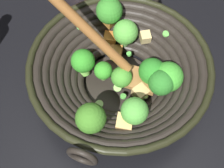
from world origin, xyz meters
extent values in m
plane|color=black|center=(0.00, 0.00, 0.00)|extent=(4.00, 4.00, 0.00)
cylinder|color=black|center=(0.00, 0.00, 0.01)|extent=(0.14, 0.14, 0.01)
torus|color=black|center=(0.00, 0.00, 0.02)|extent=(0.19, 0.19, 0.02)
torus|color=black|center=(0.00, 0.00, 0.03)|extent=(0.21, 0.21, 0.02)
torus|color=black|center=(0.00, 0.00, 0.04)|extent=(0.24, 0.24, 0.02)
torus|color=black|center=(0.00, 0.00, 0.04)|extent=(0.26, 0.26, 0.02)
torus|color=black|center=(0.00, 0.00, 0.05)|extent=(0.29, 0.29, 0.02)
torus|color=black|center=(0.00, 0.00, 0.06)|extent=(0.31, 0.31, 0.02)
torus|color=black|center=(0.00, 0.00, 0.07)|extent=(0.34, 0.34, 0.02)
torus|color=black|center=(0.00, 0.00, 0.08)|extent=(0.36, 0.36, 0.01)
torus|color=black|center=(-0.03, -0.19, 0.08)|extent=(0.05, 0.02, 0.05)
cylinder|color=#5A8D48|center=(0.04, -0.09, 0.05)|extent=(0.02, 0.02, 0.01)
sphere|color=#54A940|center=(0.04, -0.09, 0.08)|extent=(0.05, 0.05, 0.05)
cylinder|color=#7AA74F|center=(-0.03, 0.00, 0.03)|extent=(0.02, 0.02, 0.01)
sphere|color=green|center=(-0.03, 0.00, 0.05)|extent=(0.04, 0.04, 0.04)
cylinder|color=#73BC49|center=(-0.07, 0.01, 0.03)|extent=(0.03, 0.03, 0.03)
sphere|color=green|center=(-0.07, 0.01, 0.06)|extent=(0.05, 0.05, 0.05)
cylinder|color=#6FAD51|center=(0.00, 0.08, 0.04)|extent=(0.03, 0.03, 0.02)
sphere|color=#56AA3F|center=(0.00, 0.08, 0.07)|extent=(0.05, 0.05, 0.05)
cylinder|color=#629E40|center=(0.01, -0.01, 0.03)|extent=(0.02, 0.02, 0.01)
sphere|color=#47952F|center=(0.01, -0.01, 0.06)|extent=(0.04, 0.04, 0.04)
cylinder|color=#589F3E|center=(-0.03, -0.13, 0.07)|extent=(0.03, 0.03, 0.02)
sphere|color=#3F7D24|center=(-0.03, -0.13, 0.10)|extent=(0.05, 0.05, 0.05)
cylinder|color=#73B84D|center=(0.06, 0.00, 0.04)|extent=(0.03, 0.03, 0.02)
sphere|color=#297E23|center=(0.06, 0.00, 0.07)|extent=(0.05, 0.05, 0.05)
cylinder|color=#679E43|center=(0.09, -0.01, 0.03)|extent=(0.03, 0.03, 0.02)
sphere|color=green|center=(0.09, -0.01, 0.07)|extent=(0.06, 0.06, 0.06)
cylinder|color=#6A9A43|center=(-0.04, 0.11, 0.06)|extent=(0.02, 0.02, 0.02)
sphere|color=#358529|center=(-0.04, 0.11, 0.09)|extent=(0.06, 0.06, 0.06)
cylinder|color=#6BA442|center=(0.08, -0.02, 0.04)|extent=(0.02, 0.02, 0.02)
sphere|color=#2A7726|center=(0.08, -0.02, 0.07)|extent=(0.05, 0.05, 0.05)
cube|color=#D4BA76|center=(0.04, 0.09, 0.05)|extent=(0.03, 0.03, 0.02)
cube|color=orange|center=(-0.03, 0.08, 0.04)|extent=(0.03, 0.03, 0.03)
cube|color=#DEAC63|center=(0.02, -0.11, 0.05)|extent=(0.03, 0.03, 0.03)
cube|color=#BB7921|center=(0.09, -0.01, 0.05)|extent=(0.03, 0.03, 0.03)
cube|color=#C78838|center=(-0.04, 0.11, 0.07)|extent=(0.04, 0.04, 0.03)
cube|color=orange|center=(-0.02, 0.06, 0.03)|extent=(0.03, 0.03, 0.03)
cube|color=tan|center=(0.05, -0.03, 0.04)|extent=(0.04, 0.04, 0.03)
cylinder|color=#56B247|center=(0.01, -0.04, 0.03)|extent=(0.01, 0.01, 0.01)
cylinder|color=#99D166|center=(0.00, -0.03, 0.04)|extent=(0.02, 0.02, 0.01)
cylinder|color=#99D166|center=(0.05, -0.04, 0.04)|extent=(0.01, 0.01, 0.01)
cylinder|color=#6BC651|center=(0.08, 0.09, 0.08)|extent=(0.02, 0.02, 0.01)
cylinder|color=#99D166|center=(-0.03, -0.08, 0.06)|extent=(0.02, 0.02, 0.01)
cylinder|color=#56B247|center=(-0.09, 0.08, 0.08)|extent=(0.01, 0.02, 0.01)
cylinder|color=#56B247|center=(0.01, 0.04, 0.05)|extent=(0.01, 0.01, 0.01)
cube|color=#9E6B38|center=(0.04, -0.01, 0.04)|extent=(0.08, 0.06, 0.01)
cylinder|color=#9C612F|center=(-0.07, 0.01, 0.16)|extent=(0.19, 0.05, 0.20)
camera|label=1|loc=(0.03, -0.32, 0.55)|focal=48.08mm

